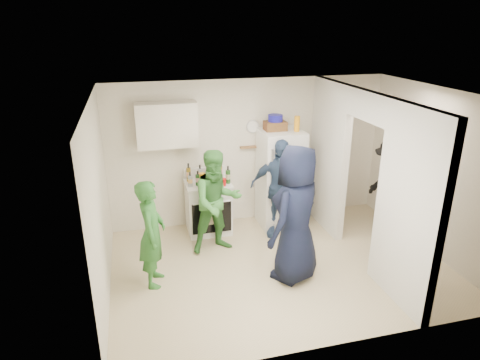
% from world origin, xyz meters
% --- Properties ---
extents(floor, '(4.80, 4.80, 0.00)m').
position_xyz_m(floor, '(0.00, 0.00, 0.00)').
color(floor, '#CCBC90').
rests_on(floor, ground).
extents(wall_back, '(4.80, 0.00, 4.80)m').
position_xyz_m(wall_back, '(0.00, 1.70, 1.25)').
color(wall_back, silver).
rests_on(wall_back, floor).
extents(wall_front, '(4.80, 0.00, 4.80)m').
position_xyz_m(wall_front, '(0.00, -1.70, 1.25)').
color(wall_front, silver).
rests_on(wall_front, floor).
extents(wall_left, '(0.00, 3.40, 3.40)m').
position_xyz_m(wall_left, '(-2.40, 0.00, 1.25)').
color(wall_left, silver).
rests_on(wall_left, floor).
extents(wall_right, '(0.00, 3.40, 3.40)m').
position_xyz_m(wall_right, '(2.40, 0.00, 1.25)').
color(wall_right, silver).
rests_on(wall_right, floor).
extents(ceiling, '(4.80, 4.80, 0.00)m').
position_xyz_m(ceiling, '(0.00, 0.00, 2.50)').
color(ceiling, white).
rests_on(ceiling, wall_back).
extents(partition_pier_back, '(0.12, 1.20, 2.50)m').
position_xyz_m(partition_pier_back, '(1.20, 1.10, 1.25)').
color(partition_pier_back, silver).
rests_on(partition_pier_back, floor).
extents(partition_pier_front, '(0.12, 1.20, 2.50)m').
position_xyz_m(partition_pier_front, '(1.20, -1.10, 1.25)').
color(partition_pier_front, silver).
rests_on(partition_pier_front, floor).
extents(partition_header, '(0.12, 1.00, 0.40)m').
position_xyz_m(partition_header, '(1.20, 0.00, 2.30)').
color(partition_header, silver).
rests_on(partition_header, partition_pier_back).
extents(stove, '(0.74, 0.62, 0.88)m').
position_xyz_m(stove, '(-0.80, 1.37, 0.44)').
color(stove, white).
rests_on(stove, floor).
extents(upper_cabinet, '(0.95, 0.34, 0.70)m').
position_xyz_m(upper_cabinet, '(-1.40, 1.52, 1.85)').
color(upper_cabinet, silver).
rests_on(upper_cabinet, wall_back).
extents(fridge, '(0.69, 0.67, 1.68)m').
position_xyz_m(fridge, '(0.45, 1.34, 0.84)').
color(fridge, white).
rests_on(fridge, floor).
extents(wicker_basket, '(0.35, 0.25, 0.15)m').
position_xyz_m(wicker_basket, '(0.35, 1.39, 1.76)').
color(wicker_basket, brown).
rests_on(wicker_basket, fridge).
extents(blue_bowl, '(0.24, 0.24, 0.11)m').
position_xyz_m(blue_bowl, '(0.35, 1.39, 1.89)').
color(blue_bowl, '#171592').
rests_on(blue_bowl, wicker_basket).
extents(yellow_cup_stack_top, '(0.09, 0.09, 0.25)m').
position_xyz_m(yellow_cup_stack_top, '(0.67, 1.24, 1.81)').
color(yellow_cup_stack_top, '#FFA615').
rests_on(yellow_cup_stack_top, fridge).
extents(wall_clock, '(0.22, 0.02, 0.22)m').
position_xyz_m(wall_clock, '(0.05, 1.68, 1.70)').
color(wall_clock, white).
rests_on(wall_clock, wall_back).
extents(spice_shelf, '(0.35, 0.08, 0.03)m').
position_xyz_m(spice_shelf, '(0.00, 1.65, 1.35)').
color(spice_shelf, olive).
rests_on(spice_shelf, wall_back).
extents(nook_window, '(0.03, 0.70, 0.80)m').
position_xyz_m(nook_window, '(2.38, 0.20, 1.65)').
color(nook_window, black).
rests_on(nook_window, wall_right).
extents(nook_window_frame, '(0.04, 0.76, 0.86)m').
position_xyz_m(nook_window_frame, '(2.36, 0.20, 1.65)').
color(nook_window_frame, white).
rests_on(nook_window_frame, wall_right).
extents(nook_valance, '(0.04, 0.82, 0.18)m').
position_xyz_m(nook_valance, '(2.34, 0.20, 2.00)').
color(nook_valance, white).
rests_on(nook_valance, wall_right).
extents(yellow_cup_stack_stove, '(0.09, 0.09, 0.25)m').
position_xyz_m(yellow_cup_stack_stove, '(-0.92, 1.15, 1.01)').
color(yellow_cup_stack_stove, '#FEA515').
rests_on(yellow_cup_stack_stove, stove).
extents(red_cup, '(0.09, 0.09, 0.12)m').
position_xyz_m(red_cup, '(-0.58, 1.17, 0.94)').
color(red_cup, '#B50C0C').
rests_on(red_cup, stove).
extents(person_green_left, '(0.45, 0.60, 1.49)m').
position_xyz_m(person_green_left, '(-1.80, 0.04, 0.75)').
color(person_green_left, '#34722D').
rests_on(person_green_left, floor).
extents(person_green_center, '(0.87, 0.72, 1.62)m').
position_xyz_m(person_green_center, '(-0.78, 0.71, 0.81)').
color(person_green_center, '#418A3C').
rests_on(person_green_center, floor).
extents(person_denim, '(1.04, 0.83, 1.65)m').
position_xyz_m(person_denim, '(0.30, 0.95, 0.83)').
color(person_denim, '#344873').
rests_on(person_denim, floor).
extents(person_navy, '(1.11, 1.05, 1.91)m').
position_xyz_m(person_navy, '(0.09, -0.30, 0.95)').
color(person_navy, black).
rests_on(person_navy, floor).
extents(person_nook, '(0.64, 1.07, 1.62)m').
position_xyz_m(person_nook, '(2.07, 0.56, 0.81)').
color(person_nook, black).
rests_on(person_nook, floor).
extents(bottle_a, '(0.07, 0.07, 0.31)m').
position_xyz_m(bottle_a, '(-1.09, 1.51, 1.04)').
color(bottle_a, brown).
rests_on(bottle_a, stove).
extents(bottle_b, '(0.07, 0.07, 0.24)m').
position_xyz_m(bottle_b, '(-0.97, 1.29, 1.00)').
color(bottle_b, '#174717').
rests_on(bottle_b, stove).
extents(bottle_c, '(0.07, 0.07, 0.27)m').
position_xyz_m(bottle_c, '(-0.90, 1.52, 1.02)').
color(bottle_c, '#B1B7BF').
rests_on(bottle_c, stove).
extents(bottle_d, '(0.08, 0.08, 0.33)m').
position_xyz_m(bottle_d, '(-0.77, 1.30, 1.05)').
color(bottle_d, brown).
rests_on(bottle_d, stove).
extents(bottle_e, '(0.07, 0.07, 0.29)m').
position_xyz_m(bottle_e, '(-0.72, 1.55, 1.03)').
color(bottle_e, '#8E8F9E').
rests_on(bottle_e, stove).
extents(bottle_f, '(0.06, 0.06, 0.32)m').
position_xyz_m(bottle_f, '(-0.64, 1.37, 1.04)').
color(bottle_f, black).
rests_on(bottle_f, stove).
extents(bottle_g, '(0.07, 0.07, 0.30)m').
position_xyz_m(bottle_g, '(-0.56, 1.50, 1.03)').
color(bottle_g, '#A69036').
rests_on(bottle_g, stove).
extents(bottle_h, '(0.07, 0.07, 0.25)m').
position_xyz_m(bottle_h, '(-1.10, 1.26, 1.01)').
color(bottle_h, '#9599A0').
rests_on(bottle_h, stove).
extents(bottle_i, '(0.08, 0.08, 0.31)m').
position_xyz_m(bottle_i, '(-0.74, 1.46, 1.04)').
color(bottle_i, '#5B360F').
rests_on(bottle_i, stove).
extents(bottle_j, '(0.08, 0.08, 0.30)m').
position_xyz_m(bottle_j, '(-0.48, 1.25, 1.03)').
color(bottle_j, '#1D4818').
rests_on(bottle_j, stove).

